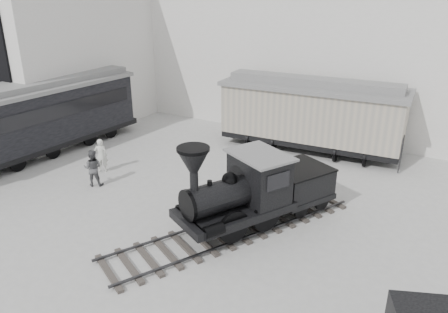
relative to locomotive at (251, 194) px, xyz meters
The scene contains 8 objects.
ground 3.82m from the locomotive, 107.42° to the right, with size 90.00×90.00×0.00m, color #9E9E9B.
north_wall 12.36m from the locomotive, 95.34° to the left, with size 34.00×2.51×11.00m.
west_pavilion 17.20m from the locomotive, 157.27° to the left, with size 7.00×12.11×9.00m.
locomotive is the anchor object (origin of this frame).
boxcar 8.49m from the locomotive, 94.43° to the left, with size 9.48×3.37×3.83m.
passenger_coach 12.57m from the locomotive, behind, with size 3.92×13.30×3.51m.
visitor_a 8.24m from the locomotive, behind, with size 0.59×0.39×1.61m, color silver.
visitor_b 7.44m from the locomotive, behind, with size 0.79×0.62×1.63m, color #4D4D50.
Camera 1 is at (6.97, -9.15, 8.27)m, focal length 35.00 mm.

